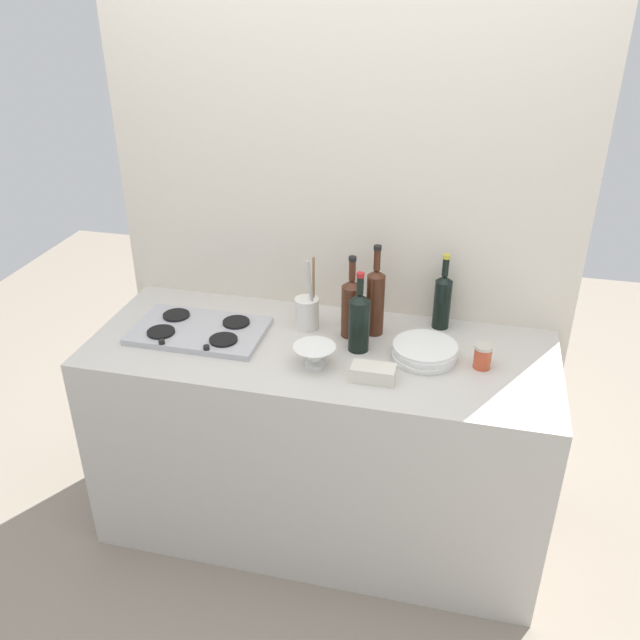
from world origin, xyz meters
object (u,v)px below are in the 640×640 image
mixing_bowl (314,355)px  wine_bottle_mid_left (442,300)px  wine_bottle_rightmost (375,300)px  wine_bottle_leftmost (351,306)px  condiment_jar_front (483,357)px  stovetop_hob (199,330)px  butter_dish (373,373)px  wine_bottle_mid_right (359,321)px  plate_stack (425,352)px  utensil_crock (307,312)px

mixing_bowl → wine_bottle_mid_left: bearing=43.9°
wine_bottle_rightmost → mixing_bowl: (-0.17, -0.30, -0.10)m
wine_bottle_leftmost → wine_bottle_rightmost: size_ratio=0.90×
wine_bottle_mid_left → condiment_jar_front: wine_bottle_mid_left is taller
wine_bottle_leftmost → wine_bottle_rightmost: 0.10m
stovetop_hob → butter_dish: bearing=-12.9°
wine_bottle_mid_right → plate_stack: bearing=-2.3°
butter_dish → utensil_crock: utensil_crock is taller
wine_bottle_mid_left → condiment_jar_front: bearing=-58.1°
utensil_crock → condiment_jar_front: utensil_crock is taller
plate_stack → utensil_crock: size_ratio=0.82×
plate_stack → wine_bottle_leftmost: bearing=159.6°
plate_stack → wine_bottle_leftmost: size_ratio=0.73×
stovetop_hob → utensil_crock: size_ratio=1.72×
butter_dish → plate_stack: bearing=48.6°
wine_bottle_mid_left → utensil_crock: bearing=-165.8°
utensil_crock → wine_bottle_rightmost: bearing=4.4°
wine_bottle_mid_left → wine_bottle_mid_right: wine_bottle_mid_right is taller
plate_stack → wine_bottle_rightmost: bearing=144.8°
wine_bottle_leftmost → condiment_jar_front: wine_bottle_leftmost is taller
wine_bottle_leftmost → condiment_jar_front: bearing=-13.8°
stovetop_hob → plate_stack: plate_stack is taller
wine_bottle_mid_left → butter_dish: bearing=-114.0°
wine_bottle_leftmost → condiment_jar_front: 0.53m
wine_bottle_leftmost → wine_bottle_rightmost: (0.09, 0.04, 0.02)m
utensil_crock → plate_stack: bearing=-15.1°
stovetop_hob → wine_bottle_mid_right: size_ratio=1.62×
condiment_jar_front → plate_stack: bearing=176.3°
butter_dish → condiment_jar_front: size_ratio=1.69×
stovetop_hob → wine_bottle_mid_right: bearing=2.5°
utensil_crock → butter_dish: bearing=-44.4°
wine_bottle_leftmost → wine_bottle_mid_left: (0.34, 0.15, -0.01)m
wine_bottle_leftmost → wine_bottle_rightmost: wine_bottle_rightmost is taller
wine_bottle_rightmost → utensil_crock: 0.28m
stovetop_hob → condiment_jar_front: 1.10m
stovetop_hob → plate_stack: (0.89, 0.02, 0.02)m
stovetop_hob → wine_bottle_mid_left: wine_bottle_mid_left is taller
wine_bottle_leftmost → butter_dish: size_ratio=2.16×
wine_bottle_mid_left → condiment_jar_front: 0.34m
wine_bottle_mid_right → condiment_jar_front: 0.47m
wine_bottle_mid_right → mixing_bowl: 0.22m
wine_bottle_mid_right → butter_dish: bearing=-65.2°
wine_bottle_leftmost → wine_bottle_mid_left: wine_bottle_leftmost is taller
wine_bottle_mid_right → wine_bottle_leftmost: bearing=115.9°
wine_bottle_rightmost → condiment_jar_front: size_ratio=4.04×
wine_bottle_mid_left → mixing_bowl: (-0.42, -0.41, -0.08)m
wine_bottle_rightmost → mixing_bowl: bearing=-120.1°
condiment_jar_front → wine_bottle_rightmost: bearing=158.7°
mixing_bowl → plate_stack: bearing=20.4°
butter_dish → wine_bottle_mid_right: bearing=114.8°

